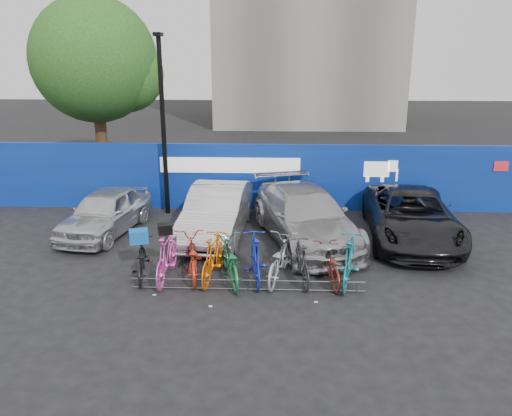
# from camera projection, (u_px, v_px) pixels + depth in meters

# --- Properties ---
(ground) EXTENTS (100.00, 100.00, 0.00)m
(ground) POSITION_uv_depth(u_px,v_px,m) (249.00, 280.00, 12.57)
(ground) COLOR black
(ground) RESTS_ON ground
(hoarding) EXTENTS (22.00, 0.18, 2.40)m
(hoarding) POSITION_uv_depth(u_px,v_px,m) (258.00, 177.00, 17.94)
(hoarding) COLOR navy
(hoarding) RESTS_ON ground
(tree) EXTENTS (5.40, 5.20, 7.80)m
(tree) POSITION_uv_depth(u_px,v_px,m) (100.00, 63.00, 20.91)
(tree) COLOR #382314
(tree) RESTS_ON ground
(lamppost) EXTENTS (0.25, 0.50, 6.11)m
(lamppost) POSITION_uv_depth(u_px,v_px,m) (163.00, 121.00, 16.87)
(lamppost) COLOR black
(lamppost) RESTS_ON ground
(bike_rack) EXTENTS (5.60, 0.03, 0.30)m
(bike_rack) POSITION_uv_depth(u_px,v_px,m) (248.00, 285.00, 11.95)
(bike_rack) COLOR #595B60
(bike_rack) RESTS_ON ground
(car_0) EXTENTS (2.35, 4.35, 1.41)m
(car_0) POSITION_uv_depth(u_px,v_px,m) (105.00, 212.00, 15.66)
(car_0) COLOR silver
(car_0) RESTS_ON ground
(car_1) EXTENTS (2.01, 4.86, 1.56)m
(car_1) POSITION_uv_depth(u_px,v_px,m) (217.00, 212.00, 15.41)
(car_1) COLOR silver
(car_1) RESTS_ON ground
(car_2) EXTENTS (3.66, 5.91, 1.60)m
(car_2) POSITION_uv_depth(u_px,v_px,m) (305.00, 216.00, 14.98)
(car_2) COLOR #A5A4A8
(car_2) RESTS_ON ground
(car_3) EXTENTS (2.91, 5.59, 1.50)m
(car_3) POSITION_uv_depth(u_px,v_px,m) (411.00, 216.00, 15.10)
(car_3) COLOR black
(car_3) RESTS_ON ground
(bike_0) EXTENTS (0.99, 1.90, 0.95)m
(bike_0) POSITION_uv_depth(u_px,v_px,m) (141.00, 260.00, 12.59)
(bike_0) COLOR black
(bike_0) RESTS_ON ground
(bike_1) EXTENTS (0.66, 2.07, 1.23)m
(bike_1) POSITION_uv_depth(u_px,v_px,m) (167.00, 257.00, 12.44)
(bike_1) COLOR #E449B1
(bike_1) RESTS_ON ground
(bike_2) EXTENTS (1.10, 2.14, 1.07)m
(bike_2) POSITION_uv_depth(u_px,v_px,m) (192.00, 257.00, 12.62)
(bike_2) COLOR red
(bike_2) RESTS_ON ground
(bike_3) EXTENTS (0.87, 2.04, 1.19)m
(bike_3) POSITION_uv_depth(u_px,v_px,m) (213.00, 257.00, 12.46)
(bike_3) COLOR orange
(bike_3) RESTS_ON ground
(bike_4) EXTENTS (1.23, 2.19, 1.09)m
(bike_4) POSITION_uv_depth(u_px,v_px,m) (229.00, 261.00, 12.36)
(bike_4) COLOR #1C683B
(bike_4) RESTS_ON ground
(bike_5) EXTENTS (0.83, 2.08, 1.21)m
(bike_5) POSITION_uv_depth(u_px,v_px,m) (255.00, 258.00, 12.40)
(bike_5) COLOR #1829A7
(bike_5) RESTS_ON ground
(bike_6) EXTENTS (1.19, 2.17, 1.08)m
(bike_6) POSITION_uv_depth(u_px,v_px,m) (279.00, 259.00, 12.48)
(bike_6) COLOR #94979B
(bike_6) RESTS_ON ground
(bike_7) EXTENTS (0.78, 1.83, 1.07)m
(bike_7) POSITION_uv_depth(u_px,v_px,m) (301.00, 262.00, 12.35)
(bike_7) COLOR #28282B
(bike_7) RESTS_ON ground
(bike_8) EXTENTS (0.92, 1.89, 0.95)m
(bike_8) POSITION_uv_depth(u_px,v_px,m) (329.00, 264.00, 12.33)
(bike_8) COLOR maroon
(bike_8) RESTS_ON ground
(bike_9) EXTENTS (1.08, 2.13, 1.23)m
(bike_9) POSITION_uv_depth(u_px,v_px,m) (349.00, 260.00, 12.23)
(bike_9) COLOR #196F78
(bike_9) RESTS_ON ground
(cargo_crate) EXTENTS (0.54, 0.47, 0.33)m
(cargo_crate) POSITION_uv_depth(u_px,v_px,m) (139.00, 236.00, 12.40)
(cargo_crate) COLOR #1059AA
(cargo_crate) RESTS_ON bike_0
(cargo_topcase) EXTENTS (0.42, 0.39, 0.25)m
(cargo_topcase) POSITION_uv_depth(u_px,v_px,m) (165.00, 229.00, 12.22)
(cargo_topcase) COLOR black
(cargo_topcase) RESTS_ON bike_1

